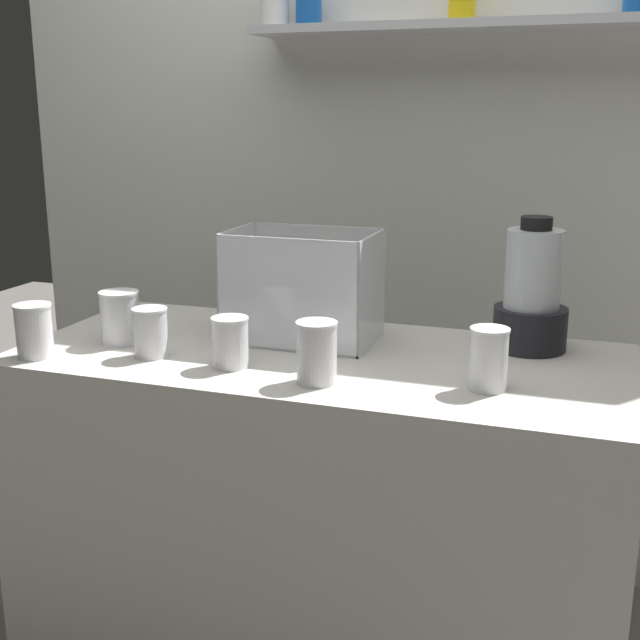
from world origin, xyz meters
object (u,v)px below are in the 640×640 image
(juice_cup_pomegranate_left, at_px, (120,320))
(juice_cup_orange_far_right, at_px, (317,356))
(blender_pitcher, at_px, (532,296))
(carrot_display_bin, at_px, (301,306))
(juice_cup_carrot_far_left, at_px, (34,333))
(juice_cup_orange_middle, at_px, (151,335))
(juice_cup_beet_rightmost, at_px, (488,362))
(juice_cup_pomegranate_right, at_px, (230,346))

(juice_cup_pomegranate_left, height_order, juice_cup_orange_far_right, juice_cup_orange_far_right)
(juice_cup_pomegranate_left, bearing_deg, blender_pitcher, 16.34)
(carrot_display_bin, distance_m, juice_cup_orange_far_right, 0.33)
(blender_pitcher, relative_size, juice_cup_orange_far_right, 2.40)
(blender_pitcher, relative_size, juice_cup_pomegranate_left, 2.45)
(blender_pitcher, xyz_separation_m, juice_cup_pomegranate_left, (-0.93, -0.27, -0.07))
(juice_cup_carrot_far_left, xyz_separation_m, juice_cup_orange_middle, (0.25, 0.09, -0.01))
(juice_cup_carrot_far_left, distance_m, juice_cup_orange_middle, 0.26)
(juice_cup_pomegranate_left, distance_m, juice_cup_beet_rightmost, 0.88)
(juice_cup_orange_middle, xyz_separation_m, juice_cup_pomegranate_right, (0.20, -0.01, -0.00))
(blender_pitcher, distance_m, juice_cup_orange_far_right, 0.56)
(blender_pitcher, relative_size, juice_cup_pomegranate_right, 2.79)
(carrot_display_bin, xyz_separation_m, juice_cup_orange_far_right, (0.14, -0.30, -0.03))
(juice_cup_carrot_far_left, bearing_deg, juice_cup_pomegranate_right, 9.86)
(blender_pitcher, xyz_separation_m, juice_cup_orange_middle, (-0.81, -0.35, -0.08))
(carrot_display_bin, xyz_separation_m, blender_pitcher, (0.53, 0.10, 0.04))
(carrot_display_bin, height_order, juice_cup_beet_rightmost, carrot_display_bin)
(juice_cup_carrot_far_left, bearing_deg, blender_pitcher, 22.44)
(juice_cup_orange_middle, bearing_deg, juice_cup_orange_far_right, -7.00)
(juice_cup_orange_far_right, bearing_deg, blender_pitcher, 45.47)
(juice_cup_orange_middle, bearing_deg, carrot_display_bin, 41.85)
(blender_pitcher, distance_m, juice_cup_pomegranate_right, 0.71)
(carrot_display_bin, height_order, juice_cup_carrot_far_left, carrot_display_bin)
(juice_cup_pomegranate_left, height_order, juice_cup_orange_middle, juice_cup_pomegranate_left)
(juice_cup_pomegranate_right, relative_size, juice_cup_orange_far_right, 0.86)
(carrot_display_bin, relative_size, juice_cup_beet_rightmost, 2.75)
(carrot_display_bin, bearing_deg, juice_cup_orange_middle, -138.15)
(juice_cup_pomegranate_right, bearing_deg, blender_pitcher, 30.62)
(carrot_display_bin, bearing_deg, blender_pitcher, 10.57)
(juice_cup_pomegranate_left, xyz_separation_m, juice_cup_pomegranate_right, (0.33, -0.08, -0.01))
(blender_pitcher, relative_size, juice_cup_orange_middle, 2.75)
(juice_cup_orange_far_right, relative_size, juice_cup_beet_rightmost, 1.02)
(carrot_display_bin, relative_size, juice_cup_carrot_far_left, 2.86)
(carrot_display_bin, height_order, juice_cup_orange_far_right, carrot_display_bin)
(juice_cup_pomegranate_left, relative_size, juice_cup_pomegranate_right, 1.14)
(blender_pitcher, distance_m, juice_cup_orange_middle, 0.88)
(carrot_display_bin, height_order, juice_cup_orange_middle, carrot_display_bin)
(juice_cup_pomegranate_right, height_order, juice_cup_orange_far_right, juice_cup_orange_far_right)
(juice_cup_pomegranate_left, relative_size, juice_cup_orange_far_right, 0.98)
(juice_cup_orange_middle, bearing_deg, juice_cup_carrot_far_left, -159.89)
(juice_cup_pomegranate_left, height_order, juice_cup_pomegranate_right, juice_cup_pomegranate_left)
(juice_cup_carrot_far_left, bearing_deg, juice_cup_beet_rightmost, 6.40)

